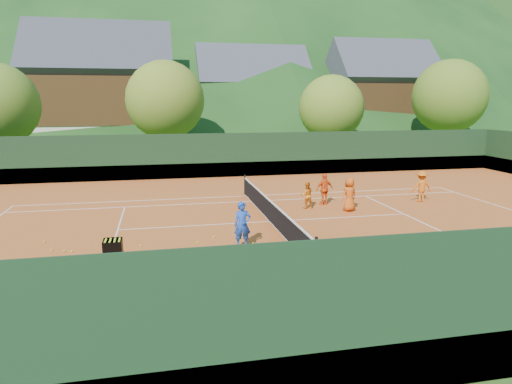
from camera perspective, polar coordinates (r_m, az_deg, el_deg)
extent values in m
plane|color=#294E18|center=(19.93, 1.77, -3.75)|extent=(400.00, 400.00, 0.00)
cube|color=#B7511D|center=(19.93, 1.77, -3.73)|extent=(40.00, 24.00, 0.02)
imported|color=#1942A8|center=(16.28, -1.71, -4.12)|extent=(0.62, 0.41, 1.67)
imported|color=orange|center=(22.34, 6.36, -0.38)|extent=(0.65, 0.51, 1.31)
imported|color=#F75915|center=(23.17, 8.56, 0.36)|extent=(0.99, 0.57, 1.60)
imported|color=#D25112|center=(22.03, 11.60, -0.31)|extent=(0.90, 0.71, 1.61)
imported|color=#D56112|center=(25.06, 19.97, 0.67)|extent=(1.07, 0.64, 1.63)
sphere|color=#CDDD24|center=(17.39, 8.52, -5.99)|extent=(0.07, 0.07, 0.07)
sphere|color=#CDDD24|center=(17.12, -14.22, -6.50)|extent=(0.07, 0.07, 0.07)
sphere|color=#CDDD24|center=(18.77, -24.98, -5.65)|extent=(0.07, 0.07, 0.07)
sphere|color=#CDDD24|center=(13.70, 13.63, -11.08)|extent=(0.07, 0.07, 0.07)
sphere|color=#CDDD24|center=(14.51, 28.33, -10.88)|extent=(0.07, 0.07, 0.07)
sphere|color=#CDDD24|center=(18.39, 24.77, -5.97)|extent=(0.07, 0.07, 0.07)
sphere|color=#CDDD24|center=(12.62, -11.60, -13.00)|extent=(0.07, 0.07, 0.07)
sphere|color=#CDDD24|center=(14.23, 24.24, -10.94)|extent=(0.07, 0.07, 0.07)
sphere|color=#CDDD24|center=(10.73, -10.45, -17.59)|extent=(0.07, 0.07, 0.07)
sphere|color=#CDDD24|center=(14.03, -26.84, -11.49)|extent=(0.07, 0.07, 0.07)
sphere|color=#CDDD24|center=(14.19, 19.51, -10.63)|extent=(0.07, 0.07, 0.07)
sphere|color=#CDDD24|center=(14.27, -11.39, -10.04)|extent=(0.07, 0.07, 0.07)
sphere|color=#CDDD24|center=(12.34, -21.41, -14.19)|extent=(0.07, 0.07, 0.07)
sphere|color=#CDDD24|center=(15.52, -24.44, -9.09)|extent=(0.07, 0.07, 0.07)
sphere|color=#CDDD24|center=(17.39, -22.85, -6.79)|extent=(0.07, 0.07, 0.07)
sphere|color=#CDDD24|center=(17.00, 21.17, -7.07)|extent=(0.07, 0.07, 0.07)
sphere|color=#CDDD24|center=(13.46, 23.20, -12.13)|extent=(0.07, 0.07, 0.07)
sphere|color=#CDDD24|center=(16.89, -0.42, -6.38)|extent=(0.07, 0.07, 0.07)
sphere|color=#CDDD24|center=(17.64, -24.21, -6.65)|extent=(0.07, 0.07, 0.07)
sphere|color=#CDDD24|center=(17.24, -22.05, -6.88)|extent=(0.07, 0.07, 0.07)
sphere|color=#CDDD24|center=(14.65, -4.77, -9.27)|extent=(0.07, 0.07, 0.07)
sphere|color=#CDDD24|center=(14.35, 5.70, -9.75)|extent=(0.07, 0.07, 0.07)
sphere|color=#CDDD24|center=(17.68, -5.29, -5.61)|extent=(0.07, 0.07, 0.07)
sphere|color=#CDDD24|center=(17.09, -7.35, -6.27)|extent=(0.07, 0.07, 0.07)
cube|color=white|center=(25.43, 28.80, -1.79)|extent=(0.06, 10.97, 0.00)
cube|color=white|center=(14.91, 6.81, -9.07)|extent=(23.77, 0.06, 0.00)
cube|color=white|center=(25.14, -1.17, -0.49)|extent=(23.77, 0.06, 0.00)
cube|color=white|center=(16.13, 5.25, -7.42)|extent=(23.77, 0.06, 0.00)
cube|color=white|center=(23.83, -0.56, -1.16)|extent=(23.77, 0.06, 0.00)
cube|color=silver|center=(19.49, -16.90, -4.55)|extent=(0.06, 8.23, 0.00)
cube|color=white|center=(22.28, 18.00, -2.62)|extent=(0.06, 8.23, 0.00)
cube|color=silver|center=(19.93, 1.77, -3.69)|extent=(12.80, 0.06, 0.00)
cube|color=white|center=(19.93, 1.77, -3.69)|extent=(0.06, 10.97, 0.00)
cube|color=black|center=(19.82, 1.78, -2.44)|extent=(0.03, 11.97, 0.90)
cube|color=white|center=(19.71, 1.79, -1.12)|extent=(0.05, 11.97, 0.06)
cylinder|color=black|center=(14.28, 7.51, -7.69)|extent=(0.10, 0.10, 1.10)
cylinder|color=black|center=(25.52, -1.39, 0.94)|extent=(0.10, 0.10, 1.10)
cube|color=black|center=(31.24, -3.42, 4.63)|extent=(40.00, 0.05, 3.00)
cube|color=#185721|center=(31.38, -3.40, 2.81)|extent=(40.40, 0.05, 1.00)
cube|color=black|center=(8.91, 20.94, -13.97)|extent=(40.00, 0.05, 3.00)
cube|color=#1A5D24|center=(9.37, 20.48, -19.52)|extent=(40.40, 0.05, 1.00)
cylinder|color=black|center=(14.71, -18.52, -8.76)|extent=(0.02, 0.02, 0.55)
cylinder|color=black|center=(14.65, -16.37, -8.71)|extent=(0.02, 0.02, 0.55)
cylinder|color=black|center=(15.22, -18.30, -8.06)|extent=(0.02, 0.02, 0.55)
cylinder|color=black|center=(15.17, -16.21, -8.00)|extent=(0.02, 0.02, 0.55)
cube|color=black|center=(14.85, -17.41, -7.38)|extent=(0.55, 0.55, 0.02)
cube|color=black|center=(14.52, -17.57, -6.88)|extent=(0.55, 0.02, 0.45)
cube|color=black|center=(15.04, -17.37, -6.23)|extent=(0.55, 0.02, 0.45)
cube|color=black|center=(14.81, -18.53, -6.58)|extent=(0.02, 0.55, 0.45)
cube|color=black|center=(14.75, -16.40, -6.52)|extent=(0.02, 0.55, 0.45)
sphere|color=#CCE526|center=(14.55, -18.39, -6.10)|extent=(0.07, 0.07, 0.07)
sphere|color=#CCE526|center=(14.68, -18.33, -5.95)|extent=(0.07, 0.07, 0.07)
sphere|color=#CCE526|center=(14.81, -18.28, -5.79)|extent=(0.07, 0.07, 0.07)
sphere|color=#CCE526|center=(14.94, -18.22, -5.64)|extent=(0.07, 0.07, 0.07)
sphere|color=#CCE526|center=(14.53, -17.85, -6.09)|extent=(0.07, 0.07, 0.07)
sphere|color=#CCE526|center=(14.66, -17.80, -5.93)|extent=(0.07, 0.07, 0.07)
sphere|color=#CCE526|center=(14.79, -17.75, -5.77)|extent=(0.07, 0.07, 0.07)
sphere|color=#CCE526|center=(14.92, -17.70, -5.62)|extent=(0.07, 0.07, 0.07)
sphere|color=#CCE526|center=(14.52, -17.32, -6.07)|extent=(0.07, 0.07, 0.07)
sphere|color=#CCE526|center=(14.65, -17.27, -5.91)|extent=(0.07, 0.07, 0.07)
sphere|color=#CCE526|center=(14.78, -17.22, -5.76)|extent=(0.07, 0.07, 0.07)
sphere|color=#CCE526|center=(14.91, -17.18, -5.61)|extent=(0.07, 0.07, 0.07)
sphere|color=#CCE526|center=(14.51, -16.78, -6.06)|extent=(0.07, 0.07, 0.07)
sphere|color=#CCE526|center=(14.64, -16.73, -5.90)|extent=(0.07, 0.07, 0.07)
sphere|color=#CCE526|center=(14.77, -16.69, -5.74)|extent=(0.07, 0.07, 0.07)
sphere|color=#CCE526|center=(14.90, -16.65, -5.59)|extent=(0.07, 0.07, 0.07)
cube|color=beige|center=(49.14, -18.33, 6.47)|extent=(12.00, 9.00, 2.88)
cube|color=#39220F|center=(48.99, -18.60, 10.75)|extent=(12.24, 9.18, 4.48)
cube|color=#3C3C44|center=(49.06, -18.82, 14.07)|extent=(13.80, 9.93, 9.93)
cube|color=beige|center=(53.88, -0.56, 7.24)|extent=(11.00, 8.00, 2.52)
cube|color=#33190E|center=(53.74, -0.56, 10.67)|extent=(11.22, 8.16, 3.92)
cube|color=#43434B|center=(53.77, -0.57, 13.40)|extent=(12.65, 8.82, 8.82)
cube|color=beige|center=(54.67, 14.96, 7.01)|extent=(10.00, 8.00, 2.70)
cube|color=#341F0E|center=(54.53, 15.15, 10.63)|extent=(10.20, 8.16, 4.20)
cube|color=#414149|center=(54.58, 15.30, 13.46)|extent=(11.50, 8.82, 8.82)
cylinder|color=#422C1A|center=(38.62, -29.13, 4.25)|extent=(0.36, 0.36, 2.70)
cylinder|color=#42291A|center=(38.88, -11.06, 5.66)|extent=(0.36, 0.36, 2.88)
sphere|color=#547820|center=(38.69, -11.28, 11.21)|extent=(6.40, 6.40, 6.40)
cylinder|color=#3E2919|center=(40.60, 9.24, 5.71)|extent=(0.36, 0.36, 2.52)
sphere|color=#4E7820|center=(40.41, 9.39, 10.35)|extent=(5.60, 5.60, 5.60)
cylinder|color=#412A1A|center=(47.07, 22.64, 6.08)|extent=(0.36, 0.36, 3.06)
sphere|color=#446F1D|center=(46.93, 23.02, 10.94)|extent=(6.80, 6.80, 6.80)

